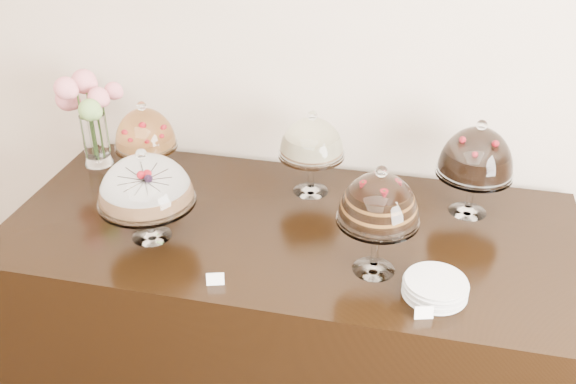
% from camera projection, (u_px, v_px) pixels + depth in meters
% --- Properties ---
extents(wall_back, '(5.00, 0.04, 3.00)m').
position_uv_depth(wall_back, '(285.00, 29.00, 2.66)').
color(wall_back, beige).
rests_on(wall_back, ground).
extents(display_counter, '(2.20, 1.00, 0.90)m').
position_uv_depth(display_counter, '(291.00, 315.00, 2.70)').
color(display_counter, black).
rests_on(display_counter, ground).
extents(cake_stand_sugar_sponge, '(0.36, 0.36, 0.37)m').
position_uv_depth(cake_stand_sugar_sponge, '(145.00, 184.00, 2.30)').
color(cake_stand_sugar_sponge, white).
rests_on(cake_stand_sugar_sponge, display_counter).
extents(cake_stand_choco_layer, '(0.28, 0.28, 0.41)m').
position_uv_depth(cake_stand_choco_layer, '(379.00, 203.00, 2.10)').
color(cake_stand_choco_layer, white).
rests_on(cake_stand_choco_layer, display_counter).
extents(cake_stand_cheesecake, '(0.27, 0.27, 0.36)m').
position_uv_depth(cake_stand_cheesecake, '(312.00, 141.00, 2.58)').
color(cake_stand_cheesecake, white).
rests_on(cake_stand_cheesecake, display_counter).
extents(cake_stand_dark_choco, '(0.30, 0.30, 0.40)m').
position_uv_depth(cake_stand_dark_choco, '(477.00, 156.00, 2.44)').
color(cake_stand_dark_choco, white).
rests_on(cake_stand_dark_choco, display_counter).
extents(cake_stand_fruit_tart, '(0.27, 0.27, 0.35)m').
position_uv_depth(cake_stand_fruit_tart, '(145.00, 132.00, 2.69)').
color(cake_stand_fruit_tart, white).
rests_on(cake_stand_fruit_tart, display_counter).
extents(flower_vase, '(0.26, 0.28, 0.43)m').
position_uv_depth(flower_vase, '(88.00, 110.00, 2.78)').
color(flower_vase, white).
rests_on(flower_vase, display_counter).
extents(plate_stack, '(0.21, 0.21, 0.06)m').
position_uv_depth(plate_stack, '(435.00, 288.00, 2.10)').
color(plate_stack, silver).
rests_on(plate_stack, display_counter).
extents(price_card_left, '(0.06, 0.03, 0.04)m').
position_uv_depth(price_card_left, '(215.00, 279.00, 2.15)').
color(price_card_left, white).
rests_on(price_card_left, display_counter).
extents(price_card_right, '(0.06, 0.03, 0.04)m').
position_uv_depth(price_card_right, '(424.00, 312.00, 2.01)').
color(price_card_right, white).
rests_on(price_card_right, display_counter).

